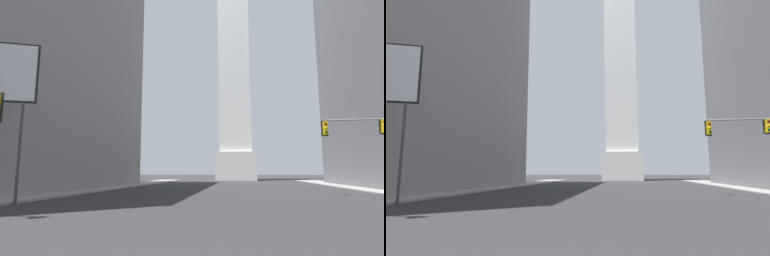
{
  "view_description": "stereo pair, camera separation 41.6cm",
  "coord_description": "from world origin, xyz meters",
  "views": [
    {
      "loc": [
        0.97,
        -2.13,
        1.97
      ],
      "look_at": [
        -8.08,
        54.35,
        10.37
      ],
      "focal_mm": 28.0,
      "sensor_mm": 36.0,
      "label": 1
    },
    {
      "loc": [
        1.38,
        -2.06,
        1.97
      ],
      "look_at": [
        -8.08,
        54.35,
        10.37
      ],
      "focal_mm": 28.0,
      "sensor_mm": 36.0,
      "label": 2
    }
  ],
  "objects": [
    {
      "name": "sidewalk_left",
      "position": [
        -15.38,
        25.57,
        0.07
      ],
      "size": [
        5.0,
        85.22,
        0.15
      ],
      "primitive_type": "cube",
      "color": "gray",
      "rests_on": "ground_plane"
    },
    {
      "name": "traffic_light_mid_right",
      "position": [
        11.34,
        24.44,
        4.9
      ],
      "size": [
        5.36,
        0.52,
        6.41
      ],
      "color": "slate",
      "rests_on": "ground_plane"
    },
    {
      "name": "obelisk",
      "position": [
        0.0,
        71.02,
        28.79
      ],
      "size": [
        9.32,
        9.32,
        60.68
      ],
      "color": "silver",
      "rests_on": "ground_plane"
    }
  ]
}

